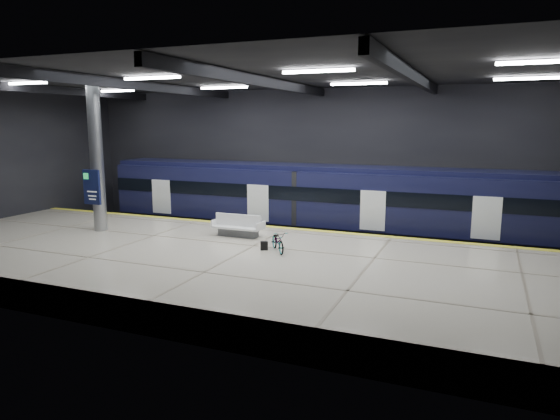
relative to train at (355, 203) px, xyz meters
The scene contains 10 objects.
ground 6.43m from the train, 115.47° to the right, with size 30.00×30.00×0.00m, color black.
room_shell 7.10m from the train, 115.50° to the right, with size 30.10×16.10×8.05m.
platform 8.55m from the train, 108.13° to the right, with size 30.00×11.00×1.10m, color beige.
safety_strip 3.91m from the train, 133.63° to the right, with size 30.00×0.40×0.01m, color yellow.
rails 3.28m from the train, behind, with size 30.00×1.52×0.16m.
train is the anchor object (origin of this frame).
bench 6.59m from the train, 127.73° to the right, with size 2.27×0.94×1.00m.
bicycle 7.13m from the train, 100.89° to the right, with size 0.55×1.59×0.83m, color #99999E.
pannier_bag 7.29m from the train, 105.56° to the right, with size 0.30×0.18×0.35m, color black.
info_column 12.69m from the train, 148.43° to the right, with size 0.90×0.78×6.90m.
Camera 1 is at (8.60, -19.11, 6.09)m, focal length 32.00 mm.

